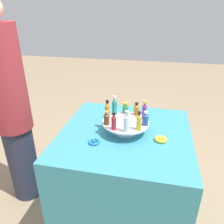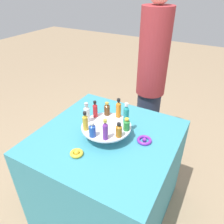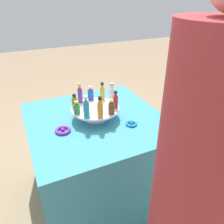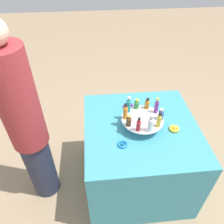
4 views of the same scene
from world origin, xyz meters
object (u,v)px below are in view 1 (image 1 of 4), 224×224
(bottle_purple, at_px, (144,111))
(bottle_brown, at_px, (107,118))
(bottle_green, at_px, (125,108))
(bottle_clear, at_px, (126,122))
(display_stand, at_px, (126,125))
(person_figure, at_px, (12,112))
(ribbon_bow_gold, at_px, (161,139))
(ribbon_bow_blue, at_px, (94,142))
(bottle_red, at_px, (114,122))
(bottle_blue, at_px, (145,119))
(bottle_amber, at_px, (136,109))
(ribbon_bow_purple, at_px, (122,115))
(bottle_teal, at_px, (115,106))
(bottle_gold, at_px, (139,122))
(bottle_orange, at_px, (107,110))

(bottle_purple, xyz_separation_m, bottle_brown, (0.25, 0.13, -0.02))
(bottle_green, bearing_deg, bottle_clear, 100.16)
(display_stand, height_order, person_figure, person_figure)
(bottle_brown, height_order, ribbon_bow_gold, bottle_brown)
(bottle_green, bearing_deg, person_figure, 9.87)
(bottle_purple, distance_m, ribbon_bow_blue, 0.43)
(bottle_red, relative_size, bottle_blue, 1.21)
(bottle_amber, bearing_deg, bottle_green, -7.84)
(bottle_red, distance_m, bottle_amber, 0.28)
(bottle_brown, height_order, person_figure, person_figure)
(bottle_blue, xyz_separation_m, person_figure, (1.06, -0.00, -0.05))
(ribbon_bow_purple, height_order, person_figure, person_figure)
(bottle_red, relative_size, bottle_green, 1.42)
(ribbon_bow_blue, bearing_deg, bottle_amber, -128.06)
(bottle_blue, xyz_separation_m, ribbon_bow_purple, (0.21, -0.28, -0.12))
(bottle_blue, bearing_deg, person_figure, -0.22)
(display_stand, height_order, bottle_green, bottle_green)
(bottle_amber, relative_size, bottle_green, 1.13)
(display_stand, height_order, bottle_amber, bottle_amber)
(bottle_purple, distance_m, bottle_teal, 0.23)
(bottle_blue, height_order, bottle_green, bottle_blue)
(bottle_blue, bearing_deg, display_stand, -7.84)
(bottle_purple, bearing_deg, bottle_amber, -43.84)
(bottle_gold, bearing_deg, bottle_brown, -7.84)
(bottle_orange, bearing_deg, bottle_brown, 100.16)
(bottle_red, relative_size, ribbon_bow_blue, 1.61)
(bottle_clear, relative_size, person_figure, 0.09)
(bottle_green, bearing_deg, ribbon_bow_gold, 143.83)
(bottle_clear, relative_size, bottle_orange, 1.03)
(bottle_teal, bearing_deg, bottle_green, -151.84)
(display_stand, height_order, ribbon_bow_blue, display_stand)
(bottle_amber, height_order, bottle_brown, same)
(display_stand, xyz_separation_m, bottle_teal, (0.10, -0.10, 0.09))
(bottle_orange, height_order, ribbon_bow_blue, bottle_orange)
(bottle_red, distance_m, bottle_purple, 0.27)
(ribbon_bow_purple, bearing_deg, ribbon_bow_blue, 75.45)
(person_figure, bearing_deg, bottle_purple, 3.56)
(bottle_gold, bearing_deg, person_figure, -4.65)
(bottle_amber, distance_m, bottle_brown, 0.27)
(bottle_brown, bearing_deg, ribbon_bow_gold, -179.97)
(bottle_gold, bearing_deg, bottle_teal, -43.84)
(bottle_green, xyz_separation_m, person_figure, (0.89, 0.16, -0.05))
(bottle_clear, bearing_deg, bottle_gold, -151.84)
(bottle_gold, bearing_deg, bottle_clear, 28.16)
(ribbon_bow_gold, bearing_deg, ribbon_bow_purple, -44.55)
(bottle_orange, bearing_deg, display_stand, 172.16)
(ribbon_bow_gold, bearing_deg, bottle_amber, -44.84)
(ribbon_bow_purple, bearing_deg, bottle_green, 111.45)
(ribbon_bow_blue, bearing_deg, bottle_blue, -152.52)
(bottle_red, distance_m, ribbon_bow_gold, 0.35)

